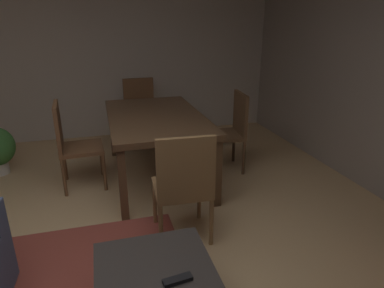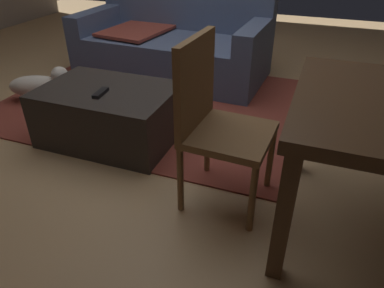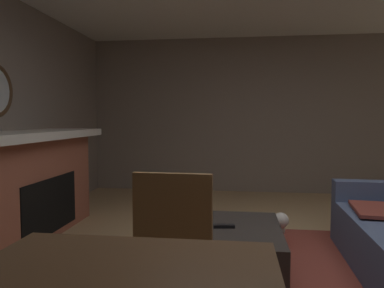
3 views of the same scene
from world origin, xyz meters
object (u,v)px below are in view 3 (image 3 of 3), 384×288
fireplace (24,185)px  dining_chair_west (168,254)px  tv_remote (224,226)px  small_dog (272,224)px  ottoman_coffee_table (237,253)px

fireplace → dining_chair_west: bearing=48.7°
fireplace → dining_chair_west: size_ratio=2.27×
fireplace → tv_remote: size_ratio=13.19×
tv_remote → dining_chair_west: (0.88, -0.26, 0.11)m
dining_chair_west → tv_remote: bearing=163.7°
dining_chair_west → fireplace: bearing=-131.3°
tv_remote → small_dog: size_ratio=0.29×
fireplace → ottoman_coffee_table: (0.67, 2.15, -0.35)m
dining_chair_west → small_dog: 2.00m
fireplace → tv_remote: (0.69, 2.05, -0.14)m
tv_remote → dining_chair_west: 0.93m
tv_remote → fireplace: bearing=-115.9°
fireplace → small_dog: bearing=96.0°
ottoman_coffee_table → tv_remote: 0.24m
fireplace → small_dog: 2.54m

